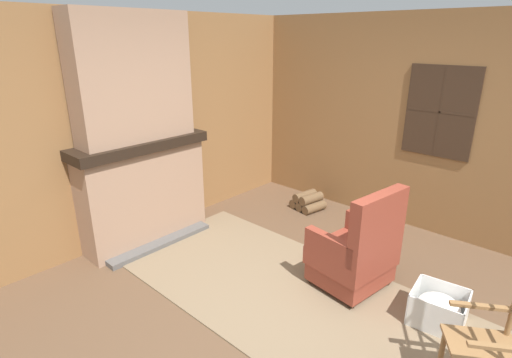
{
  "coord_description": "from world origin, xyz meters",
  "views": [
    {
      "loc": [
        1.56,
        -2.27,
        2.32
      ],
      "look_at": [
        -1.1,
        0.61,
        0.9
      ],
      "focal_mm": 28.0,
      "sensor_mm": 36.0,
      "label": 1
    }
  ],
  "objects_px": {
    "armchair": "(356,253)",
    "firewood_stack": "(308,202)",
    "laundry_basket": "(438,308)",
    "oil_lamp_vase": "(110,136)",
    "rocking_chair": "(493,353)",
    "storage_case": "(173,126)"
  },
  "relations": [
    {
      "from": "laundry_basket",
      "to": "storage_case",
      "type": "height_order",
      "value": "storage_case"
    },
    {
      "from": "armchair",
      "to": "oil_lamp_vase",
      "type": "height_order",
      "value": "oil_lamp_vase"
    },
    {
      "from": "rocking_chair",
      "to": "storage_case",
      "type": "bearing_deg",
      "value": -36.93
    },
    {
      "from": "rocking_chair",
      "to": "laundry_basket",
      "type": "bearing_deg",
      "value": -83.06
    },
    {
      "from": "laundry_basket",
      "to": "armchair",
      "type": "bearing_deg",
      "value": -178.15
    },
    {
      "from": "armchair",
      "to": "storage_case",
      "type": "height_order",
      "value": "storage_case"
    },
    {
      "from": "laundry_basket",
      "to": "storage_case",
      "type": "relative_size",
      "value": 1.93
    },
    {
      "from": "firewood_stack",
      "to": "laundry_basket",
      "type": "xyz_separation_m",
      "value": [
        2.21,
        -1.19,
        0.04
      ]
    },
    {
      "from": "armchair",
      "to": "oil_lamp_vase",
      "type": "bearing_deg",
      "value": 32.97
    },
    {
      "from": "storage_case",
      "to": "laundry_basket",
      "type": "bearing_deg",
      "value": 6.14
    },
    {
      "from": "laundry_basket",
      "to": "firewood_stack",
      "type": "bearing_deg",
      "value": 151.65
    },
    {
      "from": "firewood_stack",
      "to": "laundry_basket",
      "type": "height_order",
      "value": "laundry_basket"
    },
    {
      "from": "armchair",
      "to": "firewood_stack",
      "type": "height_order",
      "value": "armchair"
    },
    {
      "from": "armchair",
      "to": "laundry_basket",
      "type": "height_order",
      "value": "armchair"
    },
    {
      "from": "laundry_basket",
      "to": "rocking_chair",
      "type": "bearing_deg",
      "value": -50.67
    },
    {
      "from": "oil_lamp_vase",
      "to": "laundry_basket",
      "type": "bearing_deg",
      "value": 19.91
    },
    {
      "from": "firewood_stack",
      "to": "laundry_basket",
      "type": "distance_m",
      "value": 2.51
    },
    {
      "from": "laundry_basket",
      "to": "oil_lamp_vase",
      "type": "bearing_deg",
      "value": -160.09
    },
    {
      "from": "rocking_chair",
      "to": "oil_lamp_vase",
      "type": "relative_size",
      "value": 5.43
    },
    {
      "from": "firewood_stack",
      "to": "storage_case",
      "type": "distance_m",
      "value": 2.15
    },
    {
      "from": "firewood_stack",
      "to": "storage_case",
      "type": "bearing_deg",
      "value": -121.43
    },
    {
      "from": "rocking_chair",
      "to": "firewood_stack",
      "type": "relative_size",
      "value": 2.95
    }
  ]
}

